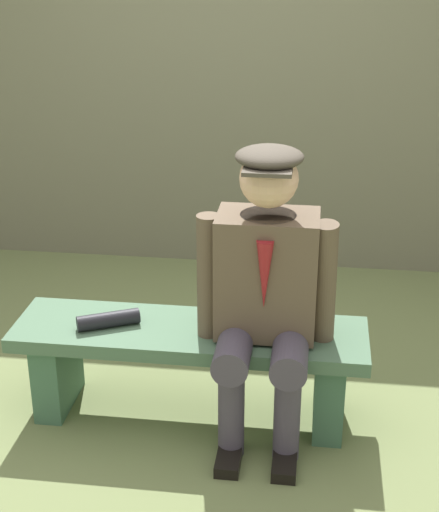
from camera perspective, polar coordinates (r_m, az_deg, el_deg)
name	(u,v)px	position (r m, az deg, el deg)	size (l,w,h in m)	color
ground_plane	(191,413)	(3.60, -2.14, -11.54)	(30.00, 30.00, 0.00)	#647244
bench	(190,354)	(3.44, -2.21, -7.30)	(1.55, 0.42, 0.44)	#45654C
seated_man	(266,285)	(3.17, 3.44, -2.16)	(0.59, 0.58, 1.27)	brown
rolled_magazine	(108,320)	(3.40, -8.25, -4.70)	(0.07, 0.07, 0.27)	black
stadium_wall	(238,122)	(4.97, 1.35, 9.91)	(12.00, 0.24, 1.84)	#666550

